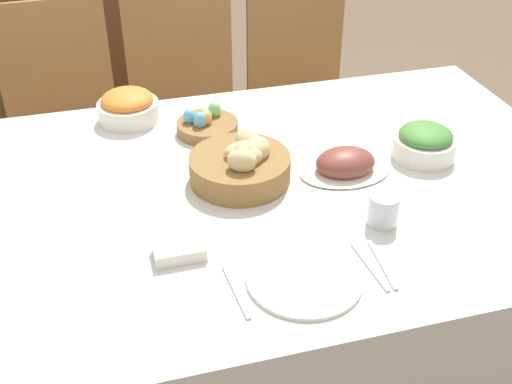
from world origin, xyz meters
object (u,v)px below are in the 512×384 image
bread_basket (242,164)px  knife (370,267)px  chair_far_right (304,98)px  sideboard (109,58)px  chair_far_left (66,127)px  carrot_bowl (128,106)px  chair_far_center (185,113)px  fork (236,292)px  butter_dish (179,251)px  ham_platter (346,165)px  spoon (382,264)px  green_salad_bowl (425,143)px  drinking_cup (383,209)px  egg_basket (206,124)px  dinner_plate (304,278)px

bread_basket → knife: bread_basket is taller
chair_far_right → sideboard: (-0.75, 0.79, -0.06)m
chair_far_left → carrot_bowl: bearing=-66.9°
chair_far_center → fork: size_ratio=5.76×
chair_far_left → butter_dish: chair_far_left is taller
chair_far_center → ham_platter: size_ratio=3.90×
knife → spoon: size_ratio=1.00×
green_salad_bowl → bread_basket: bearing=178.0°
chair_far_right → knife: (-0.31, -1.31, 0.24)m
green_salad_bowl → butter_dish: size_ratio=1.51×
drinking_cup → butter_dish: (-0.49, 0.00, -0.02)m
chair_far_center → sideboard: bearing=112.1°
egg_basket → drinking_cup: size_ratio=2.31×
chair_far_right → ham_platter: bearing=-106.9°
dinner_plate → drinking_cup: 0.29m
drinking_cup → carrot_bowl: bearing=127.3°
butter_dish → drinking_cup: bearing=-0.5°
sideboard → spoon: size_ratio=6.61×
sideboard → butter_dish: bearing=-88.8°
chair_far_left → chair_far_right: 0.97m
chair_far_left → carrot_bowl: (0.22, -0.47, 0.29)m
chair_far_left → chair_far_right: size_ratio=1.00×
chair_far_right → sideboard: chair_far_right is taller
sideboard → butter_dish: (0.04, -1.96, 0.31)m
drinking_cup → egg_basket: bearing=119.5°
ham_platter → knife: bearing=-103.9°
sideboard → fork: bearing=-86.3°
knife → chair_far_center: bearing=94.4°
fork → spoon: (0.33, 0.00, 0.00)m
egg_basket → butter_dish: size_ratio=1.59×
chair_far_left → ham_platter: bearing=-53.3°
carrot_bowl → ham_platter: bearing=-41.2°
chair_far_left → fork: bearing=-77.1°
chair_far_center → drinking_cup: bearing=-71.1°
sideboard → butter_dish: sideboard is taller
sideboard → ham_platter: 1.84m
bread_basket → drinking_cup: bearing=-44.6°
dinner_plate → spoon: size_ratio=1.49×
chair_far_right → dinner_plate: 1.41m
spoon → chair_far_right: bearing=82.1°
drinking_cup → chair_far_right: bearing=79.7°
green_salad_bowl → spoon: bearing=-127.4°
ham_platter → carrot_bowl: (-0.53, 0.47, 0.02)m
drinking_cup → green_salad_bowl: bearing=46.7°
spoon → drinking_cup: bearing=69.9°
bread_basket → knife: size_ratio=1.57×
chair_far_center → chair_far_right: same height
bread_basket → drinking_cup: (0.28, -0.28, -0.01)m
drinking_cup → knife: bearing=-123.3°
sideboard → ham_platter: sideboard is taller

